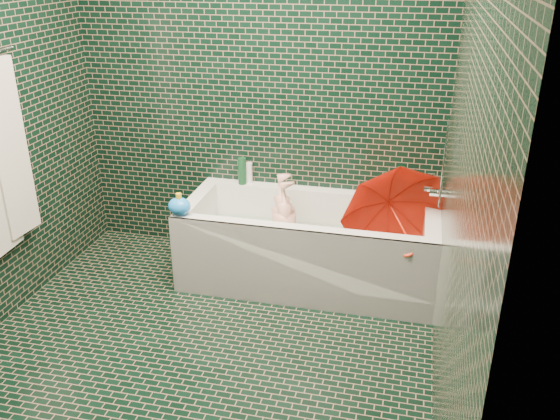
% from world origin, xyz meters
% --- Properties ---
extents(floor, '(2.80, 2.80, 0.00)m').
position_xyz_m(floor, '(0.00, 0.00, 0.00)').
color(floor, black).
rests_on(floor, ground).
extents(wall_back, '(2.80, 0.00, 2.80)m').
position_xyz_m(wall_back, '(0.00, 1.40, 1.25)').
color(wall_back, black).
rests_on(wall_back, floor).
extents(wall_right, '(0.00, 2.80, 2.80)m').
position_xyz_m(wall_right, '(1.30, 0.00, 1.25)').
color(wall_right, black).
rests_on(wall_right, floor).
extents(bathtub, '(1.70, 0.75, 0.55)m').
position_xyz_m(bathtub, '(0.45, 1.01, 0.21)').
color(bathtub, white).
rests_on(bathtub, floor).
extents(bath_mat, '(1.35, 0.47, 0.01)m').
position_xyz_m(bath_mat, '(0.45, 1.02, 0.16)').
color(bath_mat, green).
rests_on(bath_mat, bathtub).
extents(water, '(1.48, 0.53, 0.00)m').
position_xyz_m(water, '(0.45, 1.02, 0.30)').
color(water, silver).
rests_on(water, bathtub).
extents(faucet, '(0.18, 0.19, 0.55)m').
position_xyz_m(faucet, '(1.26, 1.02, 0.77)').
color(faucet, silver).
rests_on(faucet, wall_right).
extents(child, '(0.90, 0.54, 0.24)m').
position_xyz_m(child, '(0.29, 1.04, 0.31)').
color(child, '#EBA893').
rests_on(child, bathtub).
extents(umbrella, '(1.04, 0.98, 0.93)m').
position_xyz_m(umbrella, '(1.05, 0.93, 0.53)').
color(umbrella, red).
rests_on(umbrella, bathtub).
extents(soap_bottle_a, '(0.11, 0.11, 0.25)m').
position_xyz_m(soap_bottle_a, '(1.18, 1.35, 0.55)').
color(soap_bottle_a, white).
rests_on(soap_bottle_a, bathtub).
extents(soap_bottle_b, '(0.08, 0.09, 0.18)m').
position_xyz_m(soap_bottle_b, '(1.25, 1.35, 0.55)').
color(soap_bottle_b, '#491F77').
rests_on(soap_bottle_b, bathtub).
extents(soap_bottle_c, '(0.16, 0.16, 0.15)m').
position_xyz_m(soap_bottle_c, '(1.13, 1.36, 0.55)').
color(soap_bottle_c, '#124122').
rests_on(soap_bottle_c, bathtub).
extents(bottle_right_tall, '(0.07, 0.07, 0.21)m').
position_xyz_m(bottle_right_tall, '(1.02, 1.37, 0.65)').
color(bottle_right_tall, '#124122').
rests_on(bottle_right_tall, bathtub).
extents(bottle_right_pump, '(0.05, 0.05, 0.18)m').
position_xyz_m(bottle_right_pump, '(1.22, 1.36, 0.64)').
color(bottle_right_pump, silver).
rests_on(bottle_right_pump, bathtub).
extents(bottle_left_tall, '(0.08, 0.08, 0.20)m').
position_xyz_m(bottle_left_tall, '(-0.11, 1.33, 0.65)').
color(bottle_left_tall, '#124122').
rests_on(bottle_left_tall, bathtub).
extents(bottle_left_short, '(0.06, 0.06, 0.15)m').
position_xyz_m(bottle_left_short, '(-0.07, 1.37, 0.63)').
color(bottle_left_short, white).
rests_on(bottle_left_short, bathtub).
extents(rubber_duck, '(0.10, 0.07, 0.09)m').
position_xyz_m(rubber_duck, '(1.08, 1.34, 0.59)').
color(rubber_duck, gold).
rests_on(rubber_duck, bathtub).
extents(bath_toy, '(0.17, 0.15, 0.14)m').
position_xyz_m(bath_toy, '(-0.34, 0.71, 0.61)').
color(bath_toy, '#1B85FA').
rests_on(bath_toy, bathtub).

